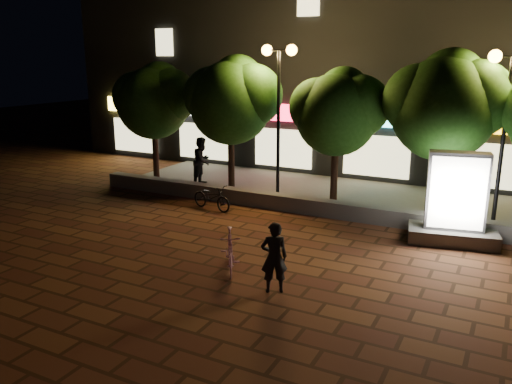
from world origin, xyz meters
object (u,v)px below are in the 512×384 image
Objects in this scene: tree_far_left at (155,98)px; pedestrian at (202,161)px; tree_left at (233,98)px; street_lamp_left at (279,83)px; tree_right at (446,102)px; tree_mid at (339,109)px; rider at (274,257)px; ad_kiosk at (455,207)px; scooter_parked at (212,197)px; scooter_pink at (230,251)px; street_lamp_right at (509,93)px.

tree_far_left is 2.52× the size of pedestrian.
street_lamp_left is at bearing -7.70° from tree_left.
tree_right is (10.80, 0.00, 0.27)m from tree_far_left.
tree_left is 1.09× the size of tree_mid.
tree_right is (3.31, 0.00, 0.35)m from tree_mid.
tree_mid is 7.60m from rider.
ad_kiosk is at bearing -10.64° from tree_far_left.
tree_mid is 3.32m from tree_right.
street_lamp_left reaches higher than tree_left.
tree_far_left reaches higher than scooter_parked.
rider is (3.11, -6.86, -3.25)m from street_lamp_left.
pedestrian reaches higher than scooter_parked.
ad_kiosk is at bearing 13.57° from scooter_pink.
tree_far_left is 3.12m from pedestrian.
rider is at bearing -107.51° from tree_right.
scooter_parked is at bearing -164.73° from street_lamp_right.
tree_mid is 2.45× the size of pedestrian.
street_lamp_right is at bearing -1.21° from tree_far_left.
pedestrian is at bearing 0.04° from tree_far_left.
street_lamp_left is at bearing -2.76° from tree_far_left.
tree_far_left is 0.95× the size of tree_left.
street_lamp_left is 3.24× the size of scooter_parked.
tree_left is at bearing 164.90° from ad_kiosk.
scooter_pink is (-3.65, -6.56, -3.08)m from tree_right.
tree_left is 4.00m from scooter_parked.
scooter_pink is at bearing -130.56° from scooter_parked.
scooter_parked is (-3.03, 4.03, -0.07)m from scooter_pink.
tree_right is at bearing 2.81° from street_lamp_left.
tree_mid is at bearing -113.30° from rider.
tree_right reaches higher than scooter_parked.
ad_kiosk is 6.23m from scooter_pink.
tree_mid is 1.82× the size of ad_kiosk.
tree_left is 3.06× the size of scooter_parked.
rider is at bearing -65.63° from street_lamp_left.
tree_left is at bearing 26.25° from scooter_parked.
pedestrian is (-3.33, 0.26, -3.03)m from street_lamp_left.
street_lamp_left is at bearing -17.75° from scooter_parked.
scooter_pink is (7.16, -6.56, -2.81)m from tree_far_left.
ad_kiosk is at bearing -107.22° from pedestrian.
pedestrian is (-6.43, 7.13, 0.22)m from rider.
rider is (1.40, -0.56, 0.29)m from scooter_pink.
scooter_pink is (-5.29, -6.30, -3.41)m from street_lamp_right.
ad_kiosk is (6.10, -1.91, -3.03)m from street_lamp_left.
street_lamp_left reaches higher than rider.
pedestrian is (2.12, 0.00, -2.29)m from tree_far_left.
tree_right is 3.25× the size of rider.
tree_left is 0.97× the size of tree_right.
street_lamp_right reaches higher than pedestrian.
street_lamp_right reaches higher than tree_far_left.
street_lamp_right is 3.12× the size of scooter_parked.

